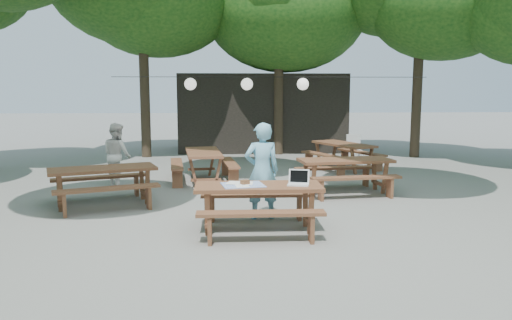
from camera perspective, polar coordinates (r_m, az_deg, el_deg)
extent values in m
plane|color=slate|center=(8.65, 1.74, -7.02)|extent=(80.00, 80.00, 0.00)
cube|color=black|center=(18.87, 0.62, 5.49)|extent=(6.00, 3.00, 2.80)
cube|color=brown|center=(7.92, 0.27, -3.08)|extent=(2.00, 0.80, 0.06)
cube|color=brown|center=(7.34, 0.56, -6.12)|extent=(1.90, 0.28, 0.05)
cube|color=brown|center=(8.61, 0.02, -4.00)|extent=(1.90, 0.28, 0.05)
cube|color=brown|center=(8.00, 0.27, -5.71)|extent=(1.70, 0.70, 0.69)
cube|color=brown|center=(10.12, -17.13, -0.99)|extent=(2.15, 1.45, 0.06)
cube|color=brown|center=(9.53, -16.62, -3.17)|extent=(1.88, 0.93, 0.05)
cube|color=brown|center=(10.80, -17.47, -1.90)|extent=(1.88, 0.93, 0.05)
cube|color=brown|center=(10.18, -17.05, -3.08)|extent=(1.84, 1.25, 0.69)
cube|color=brown|center=(11.02, 10.18, -0.04)|extent=(2.08, 1.04, 0.06)
cube|color=brown|center=(10.46, 11.37, -2.00)|extent=(1.92, 0.51, 0.05)
cube|color=brown|center=(11.66, 9.05, -0.91)|extent=(1.92, 0.51, 0.05)
cube|color=brown|center=(11.08, 10.13, -1.96)|extent=(1.77, 0.90, 0.69)
cube|color=brown|center=(12.29, -6.06, 0.87)|extent=(1.03, 2.08, 0.06)
cube|color=brown|center=(12.38, -3.04, -0.30)|extent=(0.50, 1.92, 0.05)
cube|color=brown|center=(12.30, -9.06, -0.45)|extent=(0.50, 1.92, 0.05)
cube|color=brown|center=(12.34, -6.03, -0.86)|extent=(0.90, 1.77, 0.69)
cube|color=brown|center=(14.26, 9.96, 1.79)|extent=(1.57, 2.15, 0.06)
cube|color=brown|center=(14.70, 11.94, 0.86)|extent=(1.06, 1.84, 0.05)
cube|color=brown|center=(13.90, 7.82, 0.56)|extent=(1.06, 1.84, 0.05)
cube|color=brown|center=(14.31, 9.93, 0.30)|extent=(1.35, 1.84, 0.69)
imported|color=#7CC4E2|center=(8.67, 0.68, -1.26)|extent=(0.67, 0.48, 1.69)
imported|color=white|center=(11.98, -15.56, 0.56)|extent=(0.90, 0.92, 1.49)
cube|color=silver|center=(15.33, 11.28, 0.99)|extent=(0.48, 0.48, 0.04)
cube|color=silver|center=(15.49, 11.06, 2.03)|extent=(0.44, 0.08, 0.48)
cube|color=silver|center=(15.36, 11.26, 0.21)|extent=(0.46, 0.46, 0.38)
cube|color=white|center=(7.91, 4.84, -2.83)|extent=(0.38, 0.30, 0.02)
cube|color=white|center=(8.00, 4.94, -1.86)|extent=(0.33, 0.14, 0.23)
cube|color=black|center=(7.99, 4.94, -1.87)|extent=(0.28, 0.11, 0.19)
cube|color=blue|center=(7.90, -1.52, -2.85)|extent=(0.74, 0.65, 0.01)
cube|color=white|center=(7.81, -1.59, -2.94)|extent=(0.24, 0.32, 0.00)
cube|color=white|center=(8.00, -1.11, -2.66)|extent=(0.25, 0.32, 0.00)
cube|color=white|center=(8.03, -2.59, -2.61)|extent=(0.28, 0.34, 0.00)
cube|color=brown|center=(7.92, -1.27, -2.53)|extent=(0.16, 0.15, 0.06)
cylinder|color=black|center=(14.37, 1.79, 9.46)|extent=(9.00, 0.02, 0.02)
sphere|color=white|center=(14.36, -7.51, 8.60)|extent=(0.34, 0.34, 0.34)
sphere|color=white|center=(14.33, -1.04, 8.67)|extent=(0.34, 0.34, 0.34)
sphere|color=white|center=(14.47, 5.38, 8.63)|extent=(0.34, 0.34, 0.34)
cylinder|color=#2D2319|center=(17.05, -12.64, 9.00)|extent=(0.32, 0.32, 5.16)
cylinder|color=#2D2319|center=(17.40, 2.60, 8.26)|extent=(0.32, 0.32, 4.62)
ellipsoid|color=#124415|center=(17.60, 2.66, 16.78)|extent=(5.23, 5.23, 3.92)
cylinder|color=#2D2319|center=(17.46, 17.98, 8.70)|extent=(0.32, 0.32, 5.12)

